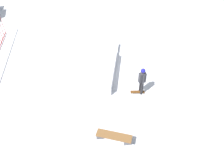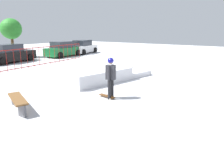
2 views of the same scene
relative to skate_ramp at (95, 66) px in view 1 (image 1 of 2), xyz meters
name	(u,v)px [view 1 (image 1 of 2)]	position (x,y,z in m)	size (l,w,h in m)	color
ground_plane	(99,69)	(0.02, -0.28, -0.32)	(60.00, 60.00, 0.00)	silver
skate_ramp	(95,66)	(0.00, 0.00, 0.00)	(5.84, 3.74, 0.74)	silver
skater	(142,79)	(-2.44, -2.48, 0.69)	(0.44, 0.41, 1.73)	black
skateboard	(137,92)	(-2.46, -2.29, -0.24)	(0.32, 0.82, 0.09)	#593314
park_bench	(114,137)	(-5.42, -0.56, 0.04)	(0.93, 1.64, 0.48)	brown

